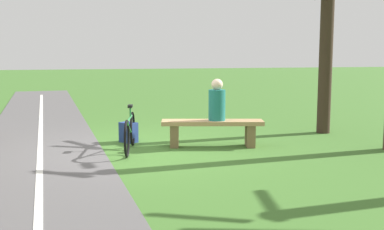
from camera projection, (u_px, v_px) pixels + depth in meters
The scene contains 6 objects.
ground_plane at pixel (142, 150), 8.96m from camera, with size 80.00×80.00×0.00m, color #3D6B28.
bench at pixel (212, 128), 9.22m from camera, with size 2.01×0.85×0.51m.
person_seated at pixel (217, 102), 9.16m from camera, with size 0.38×0.38×0.80m.
bicycle at pixel (130, 132), 8.81m from camera, with size 0.37×1.72×0.84m.
backpack at pixel (129, 132), 9.67m from camera, with size 0.39×0.41×0.41m.
tree_far_left at pixel (324, 53), 10.60m from camera, with size 1.36×1.31×4.02m.
Camera 1 is at (1.03, 8.78, 1.85)m, focal length 44.69 mm.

